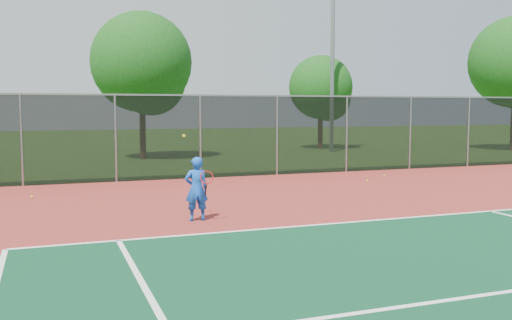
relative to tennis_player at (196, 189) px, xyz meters
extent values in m
cube|color=maroon|center=(5.09, -2.42, -0.74)|extent=(30.00, 20.00, 0.02)
cube|color=white|center=(7.09, -1.42, -0.72)|extent=(22.00, 0.10, 0.00)
cube|color=black|center=(5.09, 7.58, 0.77)|extent=(30.00, 0.04, 3.00)
cube|color=gray|center=(5.09, 7.58, 2.27)|extent=(30.00, 0.06, 0.06)
imported|color=blue|center=(0.00, 0.00, 0.00)|extent=(0.54, 0.37, 1.46)
cylinder|color=black|center=(0.15, -0.25, -0.01)|extent=(0.03, 0.15, 0.27)
torus|color=#A51414|center=(0.15, -0.35, 0.29)|extent=(0.30, 0.13, 0.29)
sphere|color=yellow|center=(-0.25, 0.10, 1.20)|extent=(0.07, 0.07, 0.07)
sphere|color=yellow|center=(8.61, 5.61, -0.70)|extent=(0.07, 0.07, 0.07)
sphere|color=yellow|center=(7.21, 4.51, -0.70)|extent=(0.07, 0.07, 0.07)
sphere|color=yellow|center=(-3.59, 4.74, -0.70)|extent=(0.07, 0.07, 0.07)
cylinder|color=gray|center=(12.45, 17.11, 4.89)|extent=(0.24, 0.24, 11.28)
cylinder|color=#352013|center=(1.40, 16.23, 0.65)|extent=(0.30, 0.30, 2.80)
sphere|color=#124513|center=(1.40, 16.23, 4.06)|extent=(4.97, 4.97, 4.97)
sphere|color=#124513|center=(1.80, 15.93, 3.13)|extent=(3.42, 3.42, 3.42)
cylinder|color=#352013|center=(12.96, 19.56, 0.36)|extent=(0.30, 0.30, 2.22)
sphere|color=#124513|center=(12.96, 19.56, 3.08)|extent=(3.96, 3.96, 3.96)
sphere|color=#124513|center=(13.36, 19.26, 2.34)|extent=(2.72, 2.72, 2.72)
camera|label=1|loc=(-3.16, -12.44, 1.83)|focal=40.00mm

